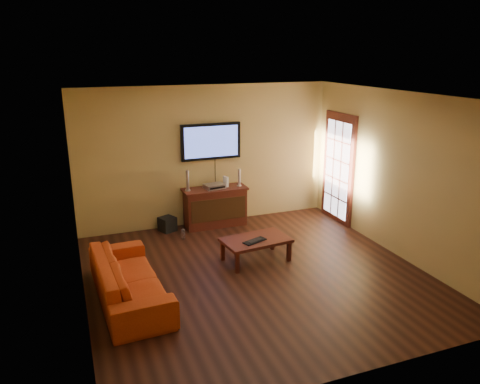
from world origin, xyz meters
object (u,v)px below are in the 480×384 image
subwoofer (167,224)px  game_console (226,181)px  coffee_table (256,241)px  bottle (183,234)px  television (211,141)px  speaker_left (188,181)px  speaker_right (239,178)px  keyboard (255,241)px  av_receiver (214,186)px  media_console (215,207)px  sofa (128,272)px

subwoofer → game_console: bearing=-24.6°
coffee_table → bottle: (-0.89, 1.31, -0.24)m
subwoofer → television: bearing=-15.4°
speaker_left → bottle: bearing=-116.4°
speaker_left → speaker_right: size_ratio=1.15×
coffee_table → game_console: 1.89m
coffee_table → keyboard: (-0.06, -0.10, 0.06)m
av_receiver → speaker_right: bearing=-10.0°
media_console → av_receiver: bearing=-153.4°
sofa → speaker_right: bearing=-50.4°
speaker_left → subwoofer: speaker_left is taller
sofa → speaker_right: speaker_right is taller
media_console → av_receiver: size_ratio=3.32×
television → game_console: television is taller
media_console → game_console: bearing=10.5°
sofa → subwoofer: 2.57m
media_console → subwoofer: bearing=177.5°
sofa → bottle: sofa is taller
sofa → game_console: (2.22, 2.34, 0.45)m
bottle → speaker_right: bearing=19.4°
game_console → subwoofer: bearing=166.2°
media_console → television: size_ratio=1.06×
keyboard → speaker_left: bearing=107.1°
sofa → keyboard: (2.04, 0.43, -0.02)m
av_receiver → keyboard: (0.07, -1.86, -0.41)m
subwoofer → speaker_right: bearing=-27.0°
speaker_right → sofa: bearing=-137.4°
television → av_receiver: (-0.01, -0.20, -0.83)m
media_console → speaker_left: 0.77m
coffee_table → speaker_left: 2.00m
television → sofa: bearing=-128.5°
media_console → speaker_right: size_ratio=3.64×
television → speaker_right: bearing=-23.4°
coffee_table → sofa: 2.17m
bottle → television: bearing=40.6°
speaker_left → bottle: speaker_left is taller
bottle → av_receiver: bearing=31.0°
coffee_table → sofa: size_ratio=0.54×
media_console → speaker_left: (-0.53, 0.02, 0.56)m
coffee_table → game_console: (0.12, 1.81, 0.53)m
speaker_right → subwoofer: (-1.44, 0.06, -0.78)m
av_receiver → bottle: bearing=-157.6°
television → bottle: bearing=-139.4°
sofa → av_receiver: bearing=-43.7°
television → coffee_table: television is taller
television → keyboard: bearing=-88.4°
coffee_table → subwoofer: size_ratio=4.16×
media_console → game_console: game_console is taller
bottle → keyboard: 1.66m
keyboard → subwoofer: bearing=117.7°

